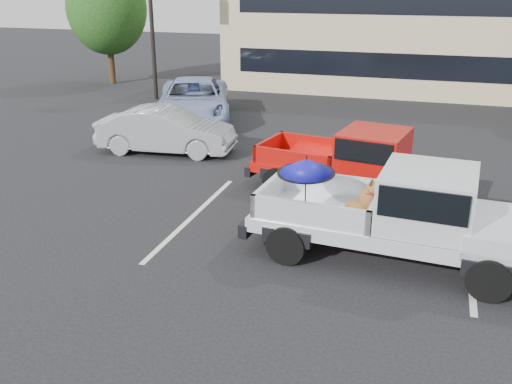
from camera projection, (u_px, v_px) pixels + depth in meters
The scene contains 9 objects.
ground at pixel (300, 276), 10.49m from camera, with size 90.00×90.00×0.00m, color black.
stripe_left at pixel (193, 216), 13.12m from camera, with size 0.12×5.00×0.01m, color silver.
stripe_right at pixel (469, 251), 11.43m from camera, with size 0.12×5.00×0.01m, color silver.
motel_building at pixel (443, 21), 27.54m from camera, with size 20.40×8.40×6.30m.
tree_left at pixel (107, 8), 28.29m from camera, with size 3.96×3.96×6.02m.
silver_pickup at pixel (412, 211), 10.64m from camera, with size 5.82×2.44×2.06m.
red_pickup at pixel (366, 161), 13.96m from camera, with size 5.41×2.66×1.71m.
silver_sedan at pixel (166, 130), 17.69m from camera, with size 1.48×4.24×1.40m, color #9EA0A5.
blue_suv at pixel (194, 101), 21.50m from camera, with size 2.63×5.70×1.59m, color #8397C4.
Camera 1 is at (2.01, -9.09, 5.14)m, focal length 40.00 mm.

